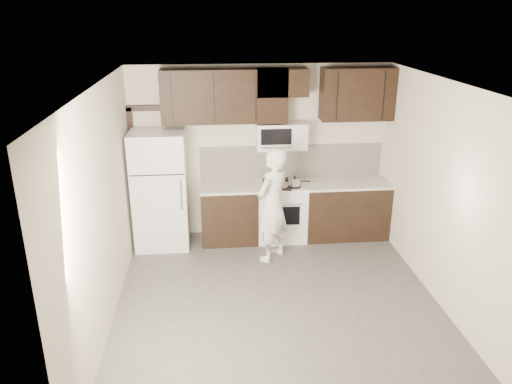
{
  "coord_description": "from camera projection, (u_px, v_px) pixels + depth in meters",
  "views": [
    {
      "loc": [
        -0.79,
        -5.28,
        3.48
      ],
      "look_at": [
        -0.19,
        0.9,
        1.18
      ],
      "focal_mm": 35.0,
      "sensor_mm": 36.0,
      "label": 1
    }
  ],
  "objects": [
    {
      "name": "microwave",
      "position": [
        281.0,
        136.0,
        7.58
      ],
      "size": [
        0.76,
        0.42,
        0.4
      ],
      "color": "white",
      "rests_on": "upper_cabinets"
    },
    {
      "name": "pizza",
      "position": [
        280.0,
        185.0,
        7.58
      ],
      "size": [
        0.33,
        0.33,
        0.02
      ],
      "primitive_type": "cylinder",
      "rotation": [
        0.0,
        0.0,
        -0.29
      ],
      "color": "#CCAC89",
      "rests_on": "baking_tray"
    },
    {
      "name": "backsplash",
      "position": [
        291.0,
        161.0,
        7.93
      ],
      "size": [
        2.9,
        0.02,
        0.54
      ],
      "primitive_type": "cube",
      "color": "silver",
      "rests_on": "counter_run"
    },
    {
      "name": "refrigerator",
      "position": [
        160.0,
        190.0,
        7.52
      ],
      "size": [
        0.8,
        0.76,
        1.8
      ],
      "color": "white",
      "rests_on": "floor"
    },
    {
      "name": "ceiling",
      "position": [
        282.0,
        86.0,
        5.27
      ],
      "size": [
        4.5,
        4.5,
        0.0
      ],
      "primitive_type": "plane",
      "rotation": [
        3.14,
        0.0,
        0.0
      ],
      "color": "white",
      "rests_on": "back_wall"
    },
    {
      "name": "saucepan",
      "position": [
        295.0,
        182.0,
        7.58
      ],
      "size": [
        0.33,
        0.19,
        0.18
      ],
      "color": "silver",
      "rests_on": "stove"
    },
    {
      "name": "upper_cabinets",
      "position": [
        275.0,
        94.0,
        7.37
      ],
      "size": [
        3.48,
        0.35,
        0.78
      ],
      "color": "black",
      "rests_on": "back_wall"
    },
    {
      "name": "back_wall",
      "position": [
        260.0,
        152.0,
        7.84
      ],
      "size": [
        4.0,
        0.0,
        4.0
      ],
      "primitive_type": "plane",
      "rotation": [
        1.57,
        0.0,
        0.0
      ],
      "color": "beige",
      "rests_on": "ground"
    },
    {
      "name": "counter_run",
      "position": [
        300.0,
        210.0,
        7.91
      ],
      "size": [
        2.95,
        0.64,
        0.91
      ],
      "color": "black",
      "rests_on": "floor"
    },
    {
      "name": "baking_tray",
      "position": [
        279.0,
        186.0,
        7.59
      ],
      "size": [
        0.46,
        0.39,
        0.02
      ],
      "primitive_type": "cube",
      "rotation": [
        0.0,
        0.0,
        -0.29
      ],
      "color": "black",
      "rests_on": "counter_run"
    },
    {
      "name": "door_trim",
      "position": [
        136.0,
        162.0,
        7.66
      ],
      "size": [
        0.5,
        0.08,
        2.12
      ],
      "color": "black",
      "rests_on": "floor"
    },
    {
      "name": "stove",
      "position": [
        281.0,
        211.0,
        7.88
      ],
      "size": [
        0.76,
        0.66,
        0.94
      ],
      "color": "white",
      "rests_on": "floor"
    },
    {
      "name": "person",
      "position": [
        272.0,
        205.0,
        7.09
      ],
      "size": [
        0.71,
        0.73,
        1.68
      ],
      "primitive_type": "imported",
      "rotation": [
        0.0,
        0.0,
        3.99
      ],
      "color": "white",
      "rests_on": "floor"
    },
    {
      "name": "floor",
      "position": [
        278.0,
        305.0,
        6.21
      ],
      "size": [
        4.5,
        4.5,
        0.0
      ],
      "primitive_type": "plane",
      "color": "#4B4A47",
      "rests_on": "ground"
    }
  ]
}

